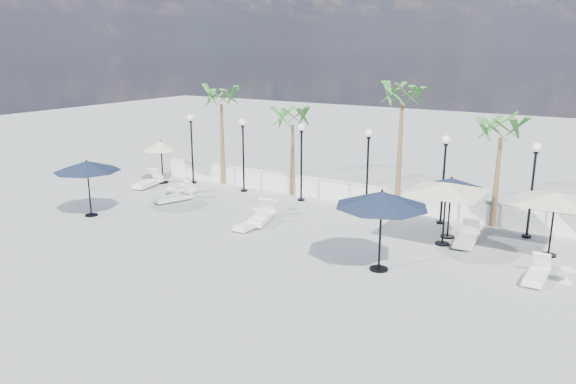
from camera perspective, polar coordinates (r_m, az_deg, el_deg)
The scene contains 28 objects.
ground at distance 20.85m, azimuth 0.58°, elevation -6.29°, with size 100.00×100.00×0.00m, color #969691.
balustrade at distance 27.10m, azimuth 8.82°, elevation -0.47°, with size 26.00×0.30×1.01m.
lamppost_0 at distance 31.38m, azimuth -9.77°, elevation 5.33°, with size 0.36×0.36×3.84m.
lamppost_1 at distance 29.20m, azimuth -4.58°, elevation 4.81°, with size 0.36×0.36×3.84m.
lamppost_2 at distance 27.30m, azimuth 1.37°, elevation 4.17°, with size 0.36×0.36×3.84m.
lamppost_3 at distance 25.74m, azimuth 8.11°, elevation 3.39°, with size 0.36×0.36×3.84m.
lamppost_4 at distance 24.59m, azimuth 15.60°, elevation 2.46°, with size 0.36×0.36×3.84m.
lamppost_5 at distance 23.89m, azimuth 23.65°, elevation 1.42°, with size 0.36×0.36×3.84m.
palm_0 at distance 30.77m, azimuth -6.82°, elevation 9.09°, with size 2.60×2.60×5.50m.
palm_1 at distance 28.29m, azimuth 0.45°, elevation 7.13°, with size 2.60×2.60×4.70m.
palm_2 at distance 25.66m, azimuth 11.54°, elevation 9.13°, with size 2.60×2.60×6.10m.
palm_3 at distance 24.65m, azimuth 20.83°, elevation 5.53°, with size 2.60×2.60×4.90m.
lounger_0 at distance 31.43m, azimuth -14.04°, elevation 0.98°, with size 1.09×2.22×0.80m.
lounger_1 at distance 29.18m, azimuth -10.90°, elevation 0.01°, with size 0.74×1.77×0.64m.
lounger_2 at distance 28.14m, azimuth -11.58°, elevation -0.52°, with size 1.23×1.98×0.71m.
lounger_3 at distance 24.35m, azimuth -2.77°, elevation -2.52°, with size 1.31×2.27×0.81m.
lounger_4 at distance 23.63m, azimuth -3.80°, elevation -3.20°, with size 0.59×1.78×0.66m.
lounger_5 at distance 22.83m, azimuth 17.73°, elevation -4.42°, with size 0.82×2.14×0.79m.
lounger_6 at distance 20.20m, azimuth 23.97°, elevation -7.61°, with size 0.65×1.87×0.70m.
side_table_0 at distance 28.60m, azimuth -11.80°, elevation -0.07°, with size 0.58×0.58×0.57m.
side_table_1 at distance 25.97m, azimuth -1.47°, elevation -1.36°, with size 0.50×0.50×0.49m.
side_table_2 at distance 20.39m, azimuth 26.55°, elevation -7.51°, with size 0.50×0.50×0.49m.
parasol_navy_left at distance 26.36m, azimuth -19.75°, elevation 2.47°, with size 2.93×2.93×2.59m.
parasol_navy_mid at distance 18.86m, azimuth 9.50°, elevation -0.76°, with size 3.18×3.18×2.85m.
parasol_navy_right at distance 22.88m, azimuth 16.25°, elevation 0.79°, with size 2.79×2.79×2.50m.
parasol_cream_sq_a at distance 21.91m, azimuth 15.81°, elevation 0.90°, with size 5.39×5.39×2.65m.
parasol_cream_sq_b at distance 22.09m, azimuth 25.57°, elevation -0.08°, with size 5.14×5.14×2.58m.
parasol_cream_small at distance 31.85m, azimuth -12.78°, elevation 4.56°, with size 1.98×1.98×2.43m.
Camera 1 is at (10.07, -16.67, 7.43)m, focal length 35.00 mm.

